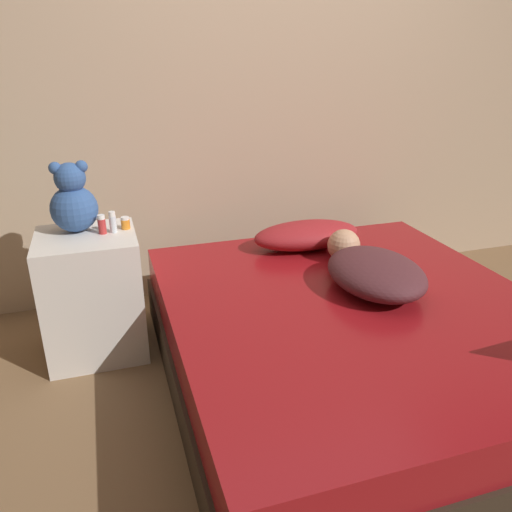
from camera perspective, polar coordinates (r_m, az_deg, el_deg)
ground_plane at (r=2.55m, az=10.61°, el=-13.41°), size 12.00×12.00×0.00m
wall_back at (r=3.20m, az=1.64°, el=19.31°), size 8.00×0.06×2.60m
bed at (r=2.44m, az=10.96°, el=-9.46°), size 1.71×1.89×0.42m
nightstand at (r=2.69m, az=-18.14°, el=-4.21°), size 0.48×0.45×0.64m
pillow at (r=2.88m, az=5.84°, el=2.41°), size 0.63×0.30×0.15m
person_lying at (r=2.47m, az=13.17°, el=-1.49°), size 0.45×0.74×0.18m
teddy_bear at (r=2.60m, az=-20.16°, el=5.87°), size 0.23×0.23×0.35m
bottle_clear at (r=2.55m, az=-16.05°, el=3.73°), size 0.03×0.03×0.11m
bottle_red at (r=2.55m, az=-17.20°, el=3.46°), size 0.04×0.04×0.10m
bottle_orange at (r=2.59m, az=-14.70°, el=3.67°), size 0.04×0.04×0.06m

